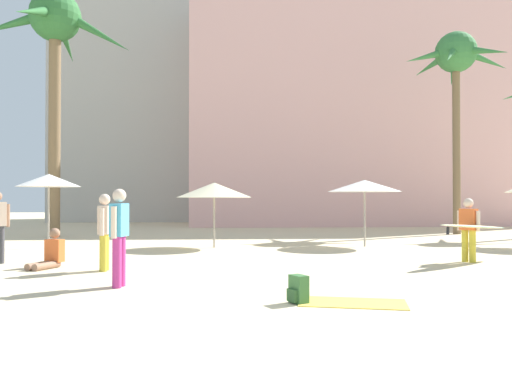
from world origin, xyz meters
TOP-DOWN VIEW (x-y plane):
  - ground at (0.00, 0.00)m, footprint 120.00×120.00m
  - hotel_pink at (8.33, 28.96)m, footprint 21.50×10.20m
  - hotel_tower_gray at (-4.75, 35.58)m, footprint 15.84×8.92m
  - palm_tree_far_left at (10.06, 17.83)m, footprint 4.95×4.50m
  - palm_tree_left at (-7.60, 17.11)m, footprint 6.73×6.86m
  - cafe_umbrella_0 at (-6.12, 12.03)m, footprint 2.01×2.01m
  - cafe_umbrella_1 at (-0.78, 11.82)m, footprint 2.46×2.46m
  - cafe_umbrella_3 at (4.19, 11.86)m, footprint 2.44×2.44m
  - beach_towel at (1.47, 2.57)m, footprint 1.72×1.16m
  - backpack at (0.65, 2.62)m, footprint 0.33×0.35m
  - person_near_right at (5.61, 7.31)m, footprint 2.69×2.15m
  - person_far_left at (-4.41, 6.98)m, footprint 0.68×0.94m
  - person_far_right at (-3.07, 6.40)m, footprint 0.24×0.60m
  - person_mid_right at (-2.32, 4.25)m, footprint 0.29×0.61m

SIDE VIEW (x-z plane):
  - ground at x=0.00m, z-range 0.00..0.00m
  - beach_towel at x=1.47m, z-range 0.00..0.01m
  - backpack at x=0.65m, z-range -0.01..0.41m
  - person_far_left at x=-4.41m, z-range -0.13..0.77m
  - person_near_right at x=5.61m, z-range 0.09..1.68m
  - person_far_right at x=-3.07m, z-range 0.08..1.76m
  - person_mid_right at x=-2.32m, z-range 0.09..1.83m
  - cafe_umbrella_1 at x=-0.78m, z-range 0.81..2.92m
  - cafe_umbrella_3 at x=4.19m, z-range 0.91..3.12m
  - cafe_umbrella_0 at x=-6.12m, z-range 0.98..3.37m
  - hotel_pink at x=8.33m, z-range 0.00..14.46m
  - palm_tree_far_left at x=10.06m, z-range 3.17..12.37m
  - palm_tree_left at x=-7.60m, z-range 3.30..13.65m
  - hotel_tower_gray at x=-4.75m, z-range 0.00..33.43m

